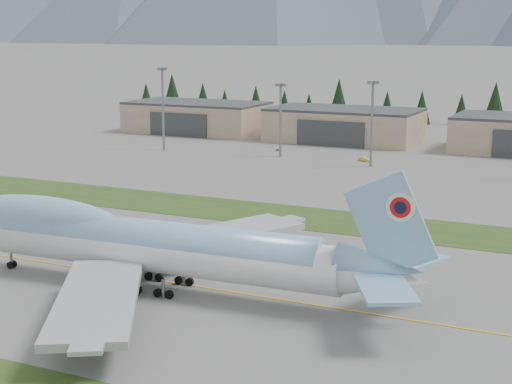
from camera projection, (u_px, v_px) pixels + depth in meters
The scene contains 10 objects.
ground at pixel (109, 273), 117.12m from camera, with size 7000.00×7000.00×0.00m, color slate.
grass_strip_far at pixel (242, 211), 156.92m from camera, with size 400.00×18.00×0.08m, color #284B1A.
taxiway_line_main at pixel (109, 273), 117.12m from camera, with size 400.00×0.40×0.02m, color gold.
boeing_747_freighter at pixel (147, 244), 109.06m from camera, with size 72.69×62.97×19.22m.
hangar_left at pixel (197, 117), 278.04m from camera, with size 48.00×26.60×10.80m.
hangar_center at pixel (344, 125), 254.92m from camera, with size 48.00×26.60×10.80m.
floodlight_masts at pixel (405, 107), 202.92m from camera, with size 158.83×8.46×24.76m.
service_vehicle_a at pixel (279, 150), 237.08m from camera, with size 1.58×3.91×1.33m, color silver.
service_vehicle_b at pixel (364, 161), 216.75m from camera, with size 1.25×3.57×1.18m, color gold.
conifer_belt at pixel (461, 106), 297.73m from camera, with size 271.17×14.96×16.98m.
Camera 1 is at (68.11, -91.92, 35.49)m, focal length 55.00 mm.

